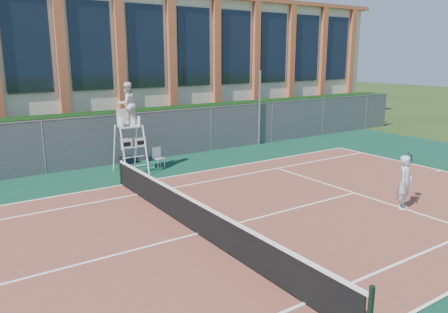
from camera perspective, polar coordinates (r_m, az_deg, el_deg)
ground at (r=12.07m, az=-3.46°, el=-10.14°), size 120.00×120.00×0.00m
apron at (r=12.88m, az=-5.75°, el=-8.63°), size 36.00×20.00×0.01m
tennis_court at (r=12.06m, az=-3.46°, el=-10.05°), size 23.77×10.97×0.02m
tennis_net at (r=11.87m, az=-3.49°, el=-7.76°), size 0.10×11.30×1.10m
fence at (r=19.55m, az=-16.76°, el=1.77°), size 40.00×0.06×2.20m
hedge at (r=20.69m, az=-17.77°, el=2.30°), size 40.00×1.40×2.20m
building at (r=28.09m, az=-22.93°, el=10.87°), size 45.00×10.60×8.22m
steel_pole at (r=23.56m, az=4.64°, el=6.33°), size 0.12×0.12×3.98m
umpire_chair at (r=17.98m, az=-12.50°, el=6.39°), size 1.05×1.62×3.76m
plastic_chair at (r=18.94m, az=-8.64°, el=0.08°), size 0.46×0.46×0.89m
sports_bag_near at (r=19.96m, az=-12.29°, el=-0.50°), size 0.76×0.43×0.31m
sports_bag_far at (r=20.46m, az=-9.17°, el=-0.13°), size 0.59×0.27×0.24m
tennis_player at (r=14.76m, az=22.56°, el=-3.11°), size 1.00×0.73×1.72m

